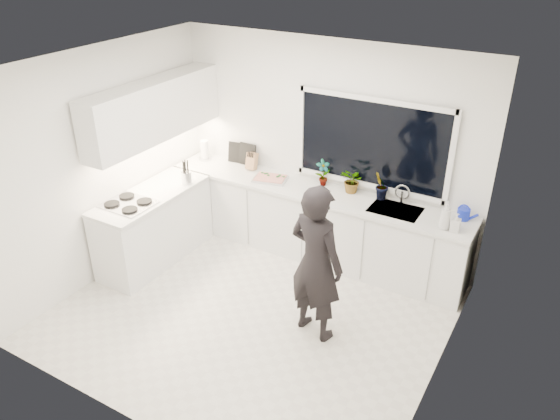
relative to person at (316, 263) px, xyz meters
The scene contains 25 objects.
floor 1.13m from the person, behind, with size 4.00×3.50×0.02m, color beige.
wall_back 1.88m from the person, 113.35° to the left, with size 4.00×0.02×2.70m, color white.
wall_left 2.77m from the person, behind, with size 0.02×3.50×2.70m, color white.
wall_right 1.39m from the person, ahead, with size 0.02×3.50×2.70m, color white.
ceiling 2.00m from the person, behind, with size 4.00×3.50×0.02m, color white.
window 1.78m from the person, 94.14° to the left, with size 1.80×0.02×1.00m, color black.
base_cabinets_back 1.59m from the person, 117.95° to the left, with size 3.92×0.58×0.88m, color white.
base_cabinets_left 2.44m from the person, behind, with size 0.58×1.60×0.88m, color white.
countertop_back 1.52m from the person, 118.13° to the left, with size 3.94×0.62×0.04m, color silver.
countertop_left 2.40m from the person, behind, with size 0.62×1.60×0.04m, color silver.
upper_cabinets 2.77m from the person, 166.48° to the left, with size 0.34×2.10×0.70m, color white.
sink 1.39m from the person, 76.21° to the left, with size 0.58×0.42×0.14m, color silver.
faucet 1.60m from the person, 77.93° to the left, with size 0.03×0.03×0.22m, color silver.
stovetop 2.41m from the person, behind, with size 0.56×0.48×0.03m, color black.
person is the anchor object (origin of this frame).
pizza_tray 1.88m from the person, 135.11° to the left, with size 0.41×0.31×0.03m, color silver.
pizza 1.88m from the person, 135.11° to the left, with size 0.38×0.27×0.01m, color #AC2216.
watering_can 1.85m from the person, 55.14° to the left, with size 0.14×0.14×0.13m, color #1428C4.
paper_towel_roll 2.86m from the person, 149.43° to the left, with size 0.11×0.11×0.26m, color white.
knife_block 2.28m from the person, 138.96° to the left, with size 0.13×0.10×0.22m, color #936A44.
utensil_crock 2.30m from the person, 162.13° to the left, with size 0.13×0.13×0.16m, color #B9B8BD.
picture_frame_large 2.60m from the person, 142.00° to the left, with size 0.22×0.02×0.28m, color black.
picture_frame_small 2.45m from the person, 139.29° to the left, with size 0.25×0.02×0.30m, color black.
herb_plants 1.55m from the person, 99.88° to the left, with size 0.96×0.33×0.34m.
soap_bottles 1.56m from the person, 51.34° to the left, with size 0.24×0.16×0.31m.
Camera 1 is at (2.68, -3.99, 3.85)m, focal length 35.00 mm.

